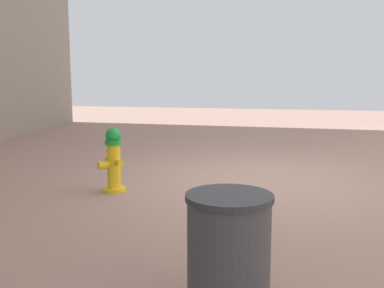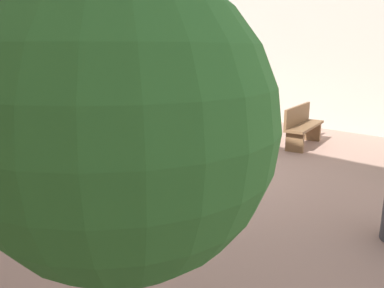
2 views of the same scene
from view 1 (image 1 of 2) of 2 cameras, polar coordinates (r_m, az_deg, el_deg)
ground_plane at (r=6.91m, az=7.98°, el=-4.25°), size 23.40×23.40×0.00m
fire_hydrant at (r=6.21m, az=-9.42°, el=-1.89°), size 0.36×0.36×0.83m
trash_bin at (r=3.16m, az=4.42°, el=-13.07°), size 0.56×0.56×0.80m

